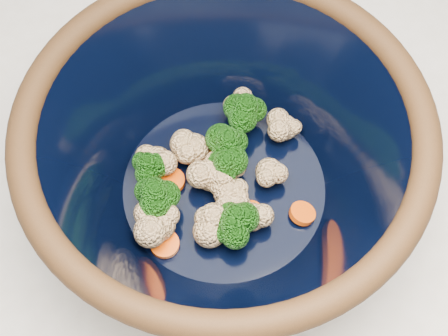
# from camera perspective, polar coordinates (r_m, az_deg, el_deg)

# --- Properties ---
(mixing_bowl) EXTENTS (0.44, 0.44, 0.16)m
(mixing_bowl) POSITION_cam_1_polar(r_m,az_deg,el_deg) (0.57, 0.00, 0.73)
(mixing_bowl) COLOR black
(mixing_bowl) RESTS_ON counter
(vegetable_pile) EXTENTS (0.18, 0.16, 0.05)m
(vegetable_pile) POSITION_cam_1_polar(r_m,az_deg,el_deg) (0.59, -1.02, -0.60)
(vegetable_pile) COLOR #608442
(vegetable_pile) RESTS_ON mixing_bowl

